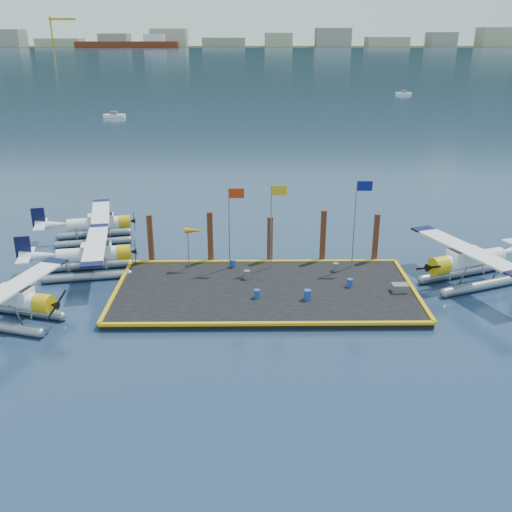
{
  "coord_description": "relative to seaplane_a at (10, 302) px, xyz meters",
  "views": [
    {
      "loc": [
        -1.02,
        -35.1,
        16.37
      ],
      "look_at": [
        -0.59,
        2.0,
        2.01
      ],
      "focal_mm": 40.0,
      "sensor_mm": 36.0,
      "label": 1
    }
  ],
  "objects": [
    {
      "name": "drum_5",
      "position": [
        13.21,
        7.92,
        -0.78
      ],
      "size": [
        0.4,
        0.4,
        0.57
      ],
      "primitive_type": "cylinder",
      "color": "#1C429A",
      "rests_on": "dock"
    },
    {
      "name": "piling_1",
      "position": [
        11.47,
        9.39,
        0.64
      ],
      "size": [
        0.44,
        0.44,
        4.2
      ],
      "primitive_type": "cylinder",
      "color": "#4D2216",
      "rests_on": "ground"
    },
    {
      "name": "seaplane_c",
      "position": [
        1.52,
        14.92,
        -0.05
      ],
      "size": [
        8.43,
        9.15,
        3.24
      ],
      "rotation": [
        0.0,
        0.0,
        -1.35
      ],
      "color": "gray",
      "rests_on": "ground"
    },
    {
      "name": "seaplane_d",
      "position": [
        29.73,
        5.54,
        0.14
      ],
      "size": [
        9.6,
        10.15,
        3.68
      ],
      "rotation": [
        0.0,
        0.0,
        1.95
      ],
      "color": "gray",
      "rests_on": "ground"
    },
    {
      "name": "dock_bumpers",
      "position": [
        15.47,
        3.99,
        -0.97
      ],
      "size": [
        20.25,
        10.25,
        0.18
      ],
      "primitive_type": null,
      "color": "gold",
      "rests_on": "dock"
    },
    {
      "name": "flagpole_red",
      "position": [
        13.17,
        7.79,
        2.93
      ],
      "size": [
        1.14,
        0.08,
        6.0
      ],
      "color": "gray",
      "rests_on": "dock"
    },
    {
      "name": "piling_4",
      "position": [
        23.97,
        9.39,
        0.54
      ],
      "size": [
        0.44,
        0.44,
        4.0
      ],
      "primitive_type": "cylinder",
      "color": "#4D2216",
      "rests_on": "ground"
    },
    {
      "name": "flagpole_blue",
      "position": [
        22.16,
        7.79,
        3.22
      ],
      "size": [
        1.14,
        0.08,
        6.5
      ],
      "color": "gray",
      "rests_on": "dock"
    },
    {
      "name": "piling_3",
      "position": [
        19.97,
        9.39,
        0.69
      ],
      "size": [
        0.44,
        0.44,
        4.3
      ],
      "primitive_type": "cylinder",
      "color": "#4D2216",
      "rests_on": "ground"
    },
    {
      "name": "drum_4",
      "position": [
        20.67,
        7.08,
        -0.76
      ],
      "size": [
        0.43,
        0.43,
        0.61
      ],
      "primitive_type": "cylinder",
      "color": "#58585D",
      "rests_on": "dock"
    },
    {
      "name": "drum_2",
      "position": [
        21.24,
        4.3,
        -0.78
      ],
      "size": [
        0.4,
        0.4,
        0.56
      ],
      "primitive_type": "cylinder",
      "color": "#1C429A",
      "rests_on": "dock"
    },
    {
      "name": "drum_3",
      "position": [
        14.89,
        2.59,
        -0.78
      ],
      "size": [
        0.4,
        0.4,
        0.57
      ],
      "primitive_type": "cylinder",
      "color": "#1C429A",
      "rests_on": "dock"
    },
    {
      "name": "piling_2",
      "position": [
        15.97,
        9.39,
        0.44
      ],
      "size": [
        0.44,
        0.44,
        3.8
      ],
      "primitive_type": "cylinder",
      "color": "#4D2216",
      "rests_on": "ground"
    },
    {
      "name": "piling_0",
      "position": [
        6.97,
        9.39,
        0.54
      ],
      "size": [
        0.44,
        0.44,
        4.0
      ],
      "primitive_type": "cylinder",
      "color": "#4D2216",
      "rests_on": "ground"
    },
    {
      "name": "seaplane_b",
      "position": [
        2.95,
        7.58,
        -0.04
      ],
      "size": [
        8.43,
        9.21,
        3.26
      ],
      "rotation": [
        0.0,
        0.0,
        -1.39
      ],
      "color": "gray",
      "rests_on": "ground"
    },
    {
      "name": "windsock",
      "position": [
        10.44,
        7.79,
        1.77
      ],
      "size": [
        1.4,
        0.44,
        3.12
      ],
      "color": "gray",
      "rests_on": "dock"
    },
    {
      "name": "drum_0",
      "position": [
        14.24,
        5.72,
        -0.75
      ],
      "size": [
        0.45,
        0.45,
        0.63
      ],
      "primitive_type": "cylinder",
      "color": "#58585D",
      "rests_on": "dock"
    },
    {
      "name": "flagpole_yellow",
      "position": [
        16.17,
        7.79,
        3.05
      ],
      "size": [
        1.14,
        0.08,
        6.2
      ],
      "color": "gray",
      "rests_on": "dock"
    },
    {
      "name": "dock",
      "position": [
        15.47,
        3.99,
        -1.26
      ],
      "size": [
        20.0,
        10.0,
        0.4
      ],
      "primitive_type": "cube",
      "color": "black",
      "rests_on": "ground"
    },
    {
      "name": "drum_1",
      "position": [
        18.16,
        2.3,
        -0.72
      ],
      "size": [
        0.48,
        0.48,
        0.67
      ],
      "primitive_type": "cylinder",
      "color": "#1C429A",
      "rests_on": "dock"
    },
    {
      "name": "crate",
      "position": [
        24.47,
        3.47,
        -0.8
      ],
      "size": [
        1.06,
        0.7,
        0.53
      ],
      "primitive_type": "cube",
      "color": "#58585D",
      "rests_on": "dock"
    },
    {
      "name": "far_backdrop",
      "position": [
        255.38,
        1741.51,
        7.99
      ],
      "size": [
        3050.0,
        2050.0,
        810.0
      ],
      "color": "black",
      "rests_on": "ground"
    },
    {
      "name": "seaplane_a",
      "position": [
        0.0,
        0.0,
        0.0
      ],
      "size": [
        8.76,
        9.41,
        3.35
      ],
      "rotation": [
        0.0,
        0.0,
        -1.86
      ],
      "color": "gray",
      "rests_on": "ground"
    },
    {
      "name": "ground",
      "position": [
        15.47,
        3.99,
        -1.46
      ],
      "size": [
        4000.0,
        4000.0,
        0.0
      ],
      "primitive_type": "plane",
      "color": "navy",
      "rests_on": "ground"
    }
  ]
}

